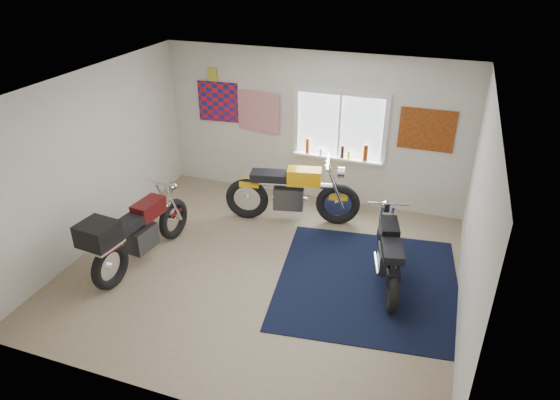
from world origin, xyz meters
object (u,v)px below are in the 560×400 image
(navy_rug, at_px, (367,282))
(yellow_triumph, at_px, (292,194))
(black_chrome_bike, at_px, (388,254))
(maroon_tourer, at_px, (135,233))

(navy_rug, distance_m, yellow_triumph, 2.12)
(navy_rug, height_order, black_chrome_bike, black_chrome_bike)
(yellow_triumph, height_order, maroon_tourer, yellow_triumph)
(maroon_tourer, bearing_deg, yellow_triumph, -34.16)
(yellow_triumph, distance_m, black_chrome_bike, 2.15)
(navy_rug, height_order, yellow_triumph, yellow_triumph)
(black_chrome_bike, bearing_deg, navy_rug, 111.14)
(yellow_triumph, xyz_separation_m, maroon_tourer, (-1.72, -2.03, 0.05))
(yellow_triumph, relative_size, maroon_tourer, 1.07)
(navy_rug, distance_m, black_chrome_bike, 0.51)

